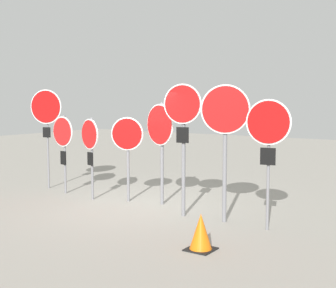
{
  "coord_description": "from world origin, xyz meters",
  "views": [
    {
      "loc": [
        6.36,
        -8.18,
        2.35
      ],
      "look_at": [
        0.77,
        0.0,
        1.41
      ],
      "focal_mm": 50.0,
      "sensor_mm": 36.0,
      "label": 1
    }
  ],
  "objects_px": {
    "stop_sign_2": "(90,141)",
    "stop_sign_0": "(46,113)",
    "stop_sign_1": "(63,137)",
    "stop_sign_5": "(183,122)",
    "traffic_cone_0": "(201,232)",
    "stop_sign_4": "(160,132)",
    "stop_sign_3": "(127,140)",
    "stop_sign_7": "(268,132)",
    "stop_sign_6": "(225,124)"
  },
  "relations": [
    {
      "from": "traffic_cone_0",
      "to": "stop_sign_2",
      "type": "bearing_deg",
      "value": 156.52
    },
    {
      "from": "stop_sign_4",
      "to": "stop_sign_5",
      "type": "xyz_separation_m",
      "value": [
        0.99,
        -0.62,
        0.27
      ]
    },
    {
      "from": "stop_sign_2",
      "to": "stop_sign_4",
      "type": "xyz_separation_m",
      "value": [
        1.66,
        0.5,
        0.24
      ]
    },
    {
      "from": "stop_sign_3",
      "to": "stop_sign_4",
      "type": "distance_m",
      "value": 0.85
    },
    {
      "from": "stop_sign_5",
      "to": "stop_sign_0",
      "type": "bearing_deg",
      "value": 162.22
    },
    {
      "from": "stop_sign_1",
      "to": "stop_sign_2",
      "type": "bearing_deg",
      "value": -2.32
    },
    {
      "from": "stop_sign_2",
      "to": "stop_sign_0",
      "type": "bearing_deg",
      "value": -174.85
    },
    {
      "from": "stop_sign_1",
      "to": "stop_sign_4",
      "type": "distance_m",
      "value": 2.76
    },
    {
      "from": "traffic_cone_0",
      "to": "stop_sign_7",
      "type": "bearing_deg",
      "value": 75.52
    },
    {
      "from": "stop_sign_7",
      "to": "stop_sign_1",
      "type": "bearing_deg",
      "value": 168.8
    },
    {
      "from": "stop_sign_7",
      "to": "stop_sign_4",
      "type": "bearing_deg",
      "value": 159.14
    },
    {
      "from": "stop_sign_2",
      "to": "stop_sign_4",
      "type": "distance_m",
      "value": 1.75
    },
    {
      "from": "stop_sign_1",
      "to": "stop_sign_2",
      "type": "xyz_separation_m",
      "value": [
        1.07,
        -0.16,
        -0.02
      ]
    },
    {
      "from": "stop_sign_0",
      "to": "stop_sign_7",
      "type": "height_order",
      "value": "stop_sign_0"
    },
    {
      "from": "stop_sign_3",
      "to": "stop_sign_2",
      "type": "bearing_deg",
      "value": 178.53
    },
    {
      "from": "stop_sign_2",
      "to": "stop_sign_3",
      "type": "distance_m",
      "value": 0.92
    },
    {
      "from": "stop_sign_4",
      "to": "traffic_cone_0",
      "type": "xyz_separation_m",
      "value": [
        2.37,
        -2.25,
        -1.36
      ]
    },
    {
      "from": "stop_sign_5",
      "to": "traffic_cone_0",
      "type": "height_order",
      "value": "stop_sign_5"
    },
    {
      "from": "stop_sign_3",
      "to": "stop_sign_6",
      "type": "distance_m",
      "value": 2.78
    },
    {
      "from": "stop_sign_2",
      "to": "stop_sign_3",
      "type": "height_order",
      "value": "stop_sign_3"
    },
    {
      "from": "stop_sign_1",
      "to": "stop_sign_0",
      "type": "bearing_deg",
      "value": 171.18
    },
    {
      "from": "stop_sign_0",
      "to": "stop_sign_1",
      "type": "height_order",
      "value": "stop_sign_0"
    },
    {
      "from": "stop_sign_2",
      "to": "stop_sign_1",
      "type": "bearing_deg",
      "value": -171.93
    },
    {
      "from": "stop_sign_1",
      "to": "traffic_cone_0",
      "type": "height_order",
      "value": "stop_sign_1"
    },
    {
      "from": "stop_sign_3",
      "to": "stop_sign_7",
      "type": "relative_size",
      "value": 0.83
    },
    {
      "from": "stop_sign_7",
      "to": "traffic_cone_0",
      "type": "distance_m",
      "value": 2.25
    },
    {
      "from": "stop_sign_5",
      "to": "stop_sign_7",
      "type": "bearing_deg",
      "value": -11.57
    },
    {
      "from": "stop_sign_0",
      "to": "stop_sign_6",
      "type": "distance_m",
      "value": 5.51
    },
    {
      "from": "stop_sign_4",
      "to": "stop_sign_6",
      "type": "height_order",
      "value": "stop_sign_6"
    },
    {
      "from": "stop_sign_4",
      "to": "traffic_cone_0",
      "type": "distance_m",
      "value": 3.54
    },
    {
      "from": "stop_sign_0",
      "to": "stop_sign_4",
      "type": "xyz_separation_m",
      "value": [
        3.59,
        0.12,
        -0.38
      ]
    },
    {
      "from": "stop_sign_6",
      "to": "stop_sign_7",
      "type": "relative_size",
      "value": 1.12
    },
    {
      "from": "stop_sign_0",
      "to": "stop_sign_1",
      "type": "distance_m",
      "value": 1.06
    },
    {
      "from": "stop_sign_0",
      "to": "stop_sign_2",
      "type": "xyz_separation_m",
      "value": [
        1.93,
        -0.38,
        -0.62
      ]
    },
    {
      "from": "traffic_cone_0",
      "to": "stop_sign_1",
      "type": "bearing_deg",
      "value": 159.5
    },
    {
      "from": "stop_sign_4",
      "to": "stop_sign_5",
      "type": "relative_size",
      "value": 0.86
    },
    {
      "from": "stop_sign_4",
      "to": "traffic_cone_0",
      "type": "relative_size",
      "value": 3.95
    },
    {
      "from": "stop_sign_1",
      "to": "stop_sign_7",
      "type": "relative_size",
      "value": 0.83
    },
    {
      "from": "stop_sign_3",
      "to": "traffic_cone_0",
      "type": "bearing_deg",
      "value": -55.73
    },
    {
      "from": "stop_sign_0",
      "to": "stop_sign_6",
      "type": "height_order",
      "value": "stop_sign_6"
    },
    {
      "from": "stop_sign_6",
      "to": "traffic_cone_0",
      "type": "relative_size",
      "value": 4.54
    },
    {
      "from": "stop_sign_0",
      "to": "stop_sign_5",
      "type": "distance_m",
      "value": 4.6
    },
    {
      "from": "stop_sign_1",
      "to": "stop_sign_6",
      "type": "distance_m",
      "value": 4.66
    },
    {
      "from": "stop_sign_1",
      "to": "traffic_cone_0",
      "type": "relative_size",
      "value": 3.39
    },
    {
      "from": "traffic_cone_0",
      "to": "stop_sign_3",
      "type": "bearing_deg",
      "value": 146.77
    },
    {
      "from": "stop_sign_1",
      "to": "stop_sign_2",
      "type": "relative_size",
      "value": 1.02
    },
    {
      "from": "stop_sign_5",
      "to": "traffic_cone_0",
      "type": "distance_m",
      "value": 2.69
    },
    {
      "from": "stop_sign_2",
      "to": "stop_sign_7",
      "type": "bearing_deg",
      "value": 14.88
    },
    {
      "from": "stop_sign_1",
      "to": "stop_sign_6",
      "type": "relative_size",
      "value": 0.75
    },
    {
      "from": "stop_sign_5",
      "to": "stop_sign_4",
      "type": "bearing_deg",
      "value": 136.47
    }
  ]
}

